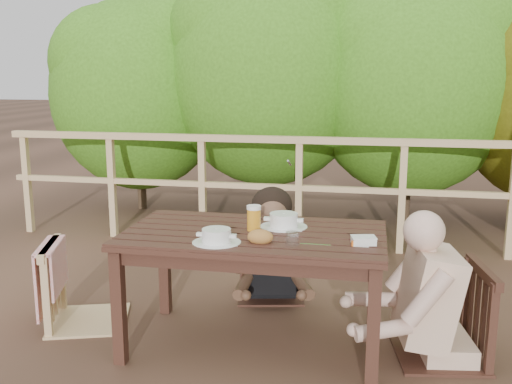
% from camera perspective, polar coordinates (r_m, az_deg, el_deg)
% --- Properties ---
extents(ground, '(60.00, 60.00, 0.00)m').
position_cam_1_polar(ground, '(3.50, -0.17, -14.77)').
color(ground, brown).
rests_on(ground, ground).
extents(table, '(1.45, 0.82, 0.67)m').
position_cam_1_polar(table, '(3.36, -0.17, -9.64)').
color(table, '#311B13').
rests_on(table, ground).
extents(chair_left, '(0.62, 0.62, 0.98)m').
position_cam_1_polar(chair_left, '(3.77, -16.44, -5.25)').
color(chair_left, tan).
rests_on(chair_left, ground).
extents(chair_far, '(0.54, 0.54, 0.92)m').
position_cam_1_polar(chair_far, '(4.06, 1.42, -4.07)').
color(chair_far, '#311B13').
rests_on(chair_far, ground).
extents(chair_right, '(0.56, 0.56, 0.99)m').
position_cam_1_polar(chair_right, '(3.35, 17.94, -7.45)').
color(chair_right, '#311B13').
rests_on(chair_right, ground).
extents(woman, '(0.61, 0.70, 1.23)m').
position_cam_1_polar(woman, '(4.04, 1.48, -1.82)').
color(woman, black).
rests_on(woman, ground).
extents(diner_right, '(0.76, 0.65, 1.37)m').
position_cam_1_polar(diner_right, '(3.29, 18.67, -4.31)').
color(diner_right, '#D8B193').
rests_on(diner_right, ground).
extents(railing, '(5.60, 0.10, 1.01)m').
position_cam_1_polar(railing, '(5.22, 4.23, -0.07)').
color(railing, tan).
rests_on(railing, ground).
extents(hedge_row, '(6.60, 1.60, 3.80)m').
position_cam_1_polar(hedge_row, '(6.29, 9.59, 14.55)').
color(hedge_row, '#376B17').
rests_on(hedge_row, ground).
extents(soup_near, '(0.26, 0.26, 0.09)m').
position_cam_1_polar(soup_near, '(3.05, -3.90, -4.41)').
color(soup_near, silver).
rests_on(soup_near, table).
extents(soup_far, '(0.28, 0.28, 0.09)m').
position_cam_1_polar(soup_far, '(3.35, 2.73, -2.87)').
color(soup_far, white).
rests_on(soup_far, table).
extents(bread_roll, '(0.14, 0.10, 0.08)m').
position_cam_1_polar(bread_roll, '(3.05, 0.42, -4.44)').
color(bread_roll, olive).
rests_on(bread_roll, table).
extents(beer_glass, '(0.08, 0.08, 0.16)m').
position_cam_1_polar(beer_glass, '(3.26, -0.21, -2.68)').
color(beer_glass, gold).
rests_on(beer_glass, table).
extents(tumbler, '(0.07, 0.07, 0.08)m').
position_cam_1_polar(tumbler, '(3.00, 3.59, -4.71)').
color(tumbler, silver).
rests_on(tumbler, table).
extents(butter_tub, '(0.14, 0.12, 0.05)m').
position_cam_1_polar(butter_tub, '(3.07, 10.52, -4.81)').
color(butter_tub, silver).
rests_on(butter_tub, table).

